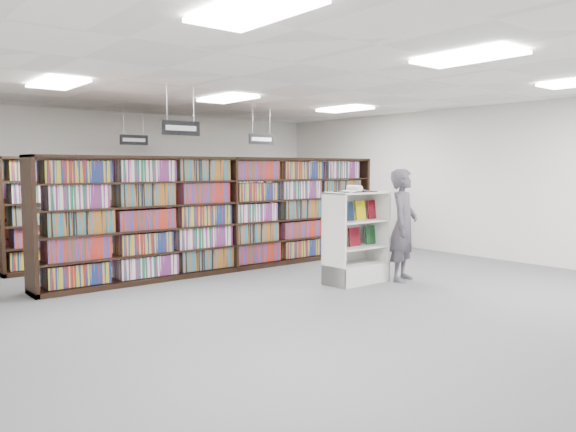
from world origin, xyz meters
TOP-DOWN VIEW (x-y plane):
  - floor at (0.00, 0.00)m, footprint 12.00×12.00m
  - ceiling at (0.00, 0.00)m, footprint 10.00×12.00m
  - wall_back at (0.00, 6.00)m, footprint 10.00×0.10m
  - wall_right at (5.00, 0.00)m, footprint 0.10×12.00m
  - bookshelf_row_near at (0.00, 2.00)m, footprint 7.00×0.60m
  - bookshelf_row_mid at (0.00, 4.00)m, footprint 7.00×0.60m
  - bookshelf_row_far at (0.00, 5.70)m, footprint 7.00×0.60m
  - aisle_sign_left at (-1.50, 1.00)m, footprint 0.65×0.02m
  - aisle_sign_right at (1.50, 3.00)m, footprint 0.65×0.02m
  - aisle_sign_center at (-0.50, 5.00)m, footprint 0.65×0.02m
  - troffer_front_left at (-3.00, -3.00)m, footprint 0.60×1.20m
  - troffer_front_center at (0.00, -3.00)m, footprint 0.60×1.20m
  - troffer_back_left at (-3.00, 2.00)m, footprint 0.60×1.20m
  - troffer_back_center at (0.00, 2.00)m, footprint 0.60×1.20m
  - troffer_back_right at (3.00, 2.00)m, footprint 0.60×1.20m
  - endcap_display at (0.99, -0.29)m, footprint 1.08×0.54m
  - open_book at (0.91, -0.37)m, footprint 0.68×0.46m
  - shopper at (1.73, -0.70)m, footprint 0.81×0.70m

SIDE VIEW (x-z plane):
  - floor at x=0.00m, z-range 0.00..0.00m
  - endcap_display at x=0.99m, z-range -0.26..1.25m
  - shopper at x=1.73m, z-range 0.00..1.88m
  - bookshelf_row_near at x=0.00m, z-range 0.00..2.10m
  - bookshelf_row_mid at x=0.00m, z-range 0.00..2.10m
  - bookshelf_row_far at x=0.00m, z-range 0.00..2.10m
  - open_book at x=0.91m, z-range 1.48..1.61m
  - wall_back at x=0.00m, z-range 0.00..3.20m
  - wall_right at x=5.00m, z-range 0.00..3.20m
  - aisle_sign_left at x=-1.50m, z-range 2.13..2.93m
  - aisle_sign_right at x=1.50m, z-range 2.13..2.93m
  - aisle_sign_center at x=-0.50m, z-range 2.13..2.93m
  - troffer_front_left at x=-3.00m, z-range 3.14..3.18m
  - troffer_front_center at x=0.00m, z-range 3.14..3.18m
  - troffer_back_left at x=-3.00m, z-range 3.14..3.18m
  - troffer_back_center at x=0.00m, z-range 3.14..3.18m
  - troffer_back_right at x=3.00m, z-range 3.14..3.18m
  - ceiling at x=0.00m, z-range 3.15..3.25m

